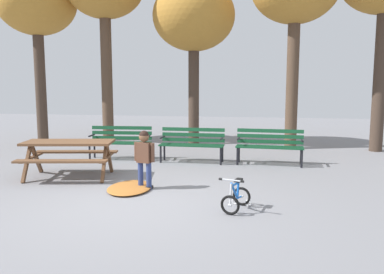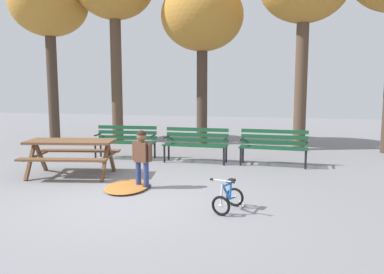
{
  "view_description": "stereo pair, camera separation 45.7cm",
  "coord_description": "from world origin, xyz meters",
  "px_view_note": "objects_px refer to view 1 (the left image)",
  "views": [
    {
      "loc": [
        2.1,
        -5.91,
        1.91
      ],
      "look_at": [
        0.7,
        1.97,
        0.85
      ],
      "focal_mm": 36.51,
      "sensor_mm": 36.0,
      "label": 1
    },
    {
      "loc": [
        2.55,
        -5.81,
        1.91
      ],
      "look_at": [
        0.7,
        1.97,
        0.85
      ],
      "focal_mm": 36.51,
      "sensor_mm": 36.0,
      "label": 2
    }
  ],
  "objects_px": {
    "picnic_table": "(69,149)",
    "park_bench_left": "(192,142)",
    "kids_bicycle": "(236,197)",
    "park_bench_far_left": "(121,140)",
    "park_bench_right": "(270,144)",
    "child_standing": "(144,155)"
  },
  "relations": [
    {
      "from": "picnic_table",
      "to": "park_bench_far_left",
      "type": "xyz_separation_m",
      "value": [
        0.33,
        2.16,
        -0.08
      ]
    },
    {
      "from": "park_bench_right",
      "to": "kids_bicycle",
      "type": "distance_m",
      "value": 3.74
    },
    {
      "from": "picnic_table",
      "to": "kids_bicycle",
      "type": "distance_m",
      "value": 3.92
    },
    {
      "from": "park_bench_far_left",
      "to": "kids_bicycle",
      "type": "bearing_deg",
      "value": -48.91
    },
    {
      "from": "picnic_table",
      "to": "park_bench_far_left",
      "type": "distance_m",
      "value": 2.18
    },
    {
      "from": "park_bench_far_left",
      "to": "park_bench_left",
      "type": "height_order",
      "value": "same"
    },
    {
      "from": "picnic_table",
      "to": "child_standing",
      "type": "height_order",
      "value": "child_standing"
    },
    {
      "from": "child_standing",
      "to": "picnic_table",
      "type": "bearing_deg",
      "value": 161.31
    },
    {
      "from": "park_bench_right",
      "to": "child_standing",
      "type": "xyz_separation_m",
      "value": [
        -2.32,
        -2.73,
        0.13
      ]
    },
    {
      "from": "picnic_table",
      "to": "park_bench_left",
      "type": "xyz_separation_m",
      "value": [
        2.24,
        2.09,
        -0.08
      ]
    },
    {
      "from": "kids_bicycle",
      "to": "park_bench_far_left",
      "type": "bearing_deg",
      "value": 131.09
    },
    {
      "from": "park_bench_right",
      "to": "child_standing",
      "type": "distance_m",
      "value": 3.59
    },
    {
      "from": "picnic_table",
      "to": "park_bench_right",
      "type": "bearing_deg",
      "value": 27.11
    },
    {
      "from": "park_bench_right",
      "to": "kids_bicycle",
      "type": "xyz_separation_m",
      "value": [
        -0.57,
        -3.68,
        -0.31
      ]
    },
    {
      "from": "park_bench_left",
      "to": "kids_bicycle",
      "type": "bearing_deg",
      "value": -69.91
    },
    {
      "from": "picnic_table",
      "to": "park_bench_left",
      "type": "bearing_deg",
      "value": 43.02
    },
    {
      "from": "park_bench_far_left",
      "to": "kids_bicycle",
      "type": "height_order",
      "value": "park_bench_far_left"
    },
    {
      "from": "park_bench_right",
      "to": "park_bench_far_left",
      "type": "bearing_deg",
      "value": 179.44
    },
    {
      "from": "park_bench_far_left",
      "to": "park_bench_right",
      "type": "bearing_deg",
      "value": -0.56
    },
    {
      "from": "kids_bicycle",
      "to": "picnic_table",
      "type": "bearing_deg",
      "value": 156.35
    },
    {
      "from": "park_bench_far_left",
      "to": "child_standing",
      "type": "distance_m",
      "value": 3.15
    },
    {
      "from": "park_bench_far_left",
      "to": "picnic_table",
      "type": "bearing_deg",
      "value": -98.62
    }
  ]
}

